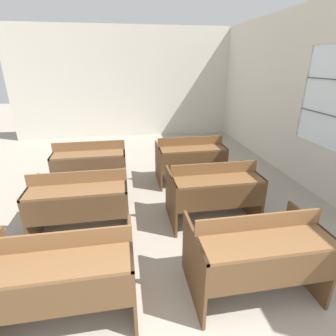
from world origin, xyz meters
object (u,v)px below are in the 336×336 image
object	(u,v)px
bench_third_left	(91,164)
bench_second_right	(213,190)
bench_front_right	(255,251)
bench_front_left	(63,272)
bench_third_right	(190,158)
bench_second_left	(81,200)

from	to	relation	value
bench_third_left	bench_second_right	bearing A→B (deg)	-36.83
bench_front_right	bench_second_right	size ratio (longest dim) A/B	1.00
bench_front_left	bench_front_right	xyz separation A→B (m)	(1.67, -0.03, 0.00)
bench_front_right	bench_front_left	bearing A→B (deg)	179.10
bench_third_left	bench_third_right	xyz separation A→B (m)	(1.72, -0.01, 0.00)
bench_front_right	bench_third_right	size ratio (longest dim) A/B	1.00
bench_front_left	bench_third_left	bearing A→B (deg)	90.43
bench_front_left	bench_third_right	distance (m)	3.01
bench_front_right	bench_second_left	xyz separation A→B (m)	(-1.69, 1.24, 0.00)
bench_second_left	bench_second_right	world-z (taller)	same
bench_front_left	bench_third_right	size ratio (longest dim) A/B	1.00
bench_front_left	bench_second_right	xyz separation A→B (m)	(1.69, 1.21, 0.00)
bench_second_right	bench_third_left	world-z (taller)	same
bench_front_left	bench_second_right	size ratio (longest dim) A/B	1.00
bench_front_left	bench_front_right	size ratio (longest dim) A/B	1.00
bench_front_left	bench_second_left	bearing A→B (deg)	90.85
bench_front_right	bench_second_right	world-z (taller)	same
bench_front_left	bench_third_left	world-z (taller)	same
bench_second_right	bench_third_right	distance (m)	1.28
bench_second_left	bench_third_right	world-z (taller)	same
bench_front_right	bench_third_right	world-z (taller)	same
bench_third_left	bench_front_left	bearing A→B (deg)	-89.57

